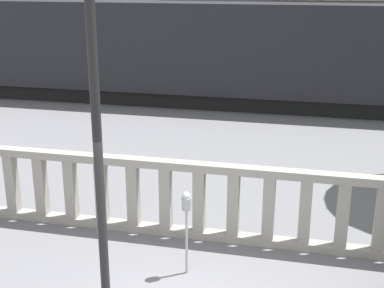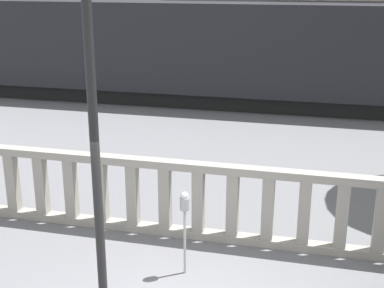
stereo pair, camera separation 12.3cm
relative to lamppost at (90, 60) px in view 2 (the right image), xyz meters
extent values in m
cube|color=gray|center=(1.11, 2.41, -3.46)|extent=(14.69, 0.24, 0.14)
cube|color=gray|center=(1.11, 2.41, -2.18)|extent=(14.69, 0.24, 0.14)
cube|color=gray|center=(-2.87, 2.41, -2.82)|extent=(0.20, 0.20, 1.14)
cube|color=gray|center=(-2.26, 2.41, -2.82)|extent=(0.20, 0.20, 1.14)
cube|color=gray|center=(-1.65, 2.41, -2.82)|extent=(0.20, 0.20, 1.14)
cube|color=gray|center=(-1.03, 2.41, -2.82)|extent=(0.20, 0.20, 1.14)
cube|color=gray|center=(-0.42, 2.41, -2.82)|extent=(0.20, 0.20, 1.14)
cube|color=gray|center=(0.19, 2.41, -2.82)|extent=(0.20, 0.20, 1.14)
cube|color=gray|center=(0.80, 2.41, -2.82)|extent=(0.20, 0.20, 1.14)
cube|color=gray|center=(1.41, 2.41, -2.82)|extent=(0.20, 0.20, 1.14)
cube|color=gray|center=(2.02, 2.41, -2.82)|extent=(0.20, 0.20, 1.14)
cube|color=gray|center=(2.64, 2.41, -2.82)|extent=(0.20, 0.20, 1.14)
cube|color=gray|center=(3.25, 2.41, -2.82)|extent=(0.20, 0.20, 1.14)
cube|color=gray|center=(3.86, 2.41, -2.82)|extent=(0.20, 0.20, 1.14)
cylinder|color=black|center=(0.00, 0.00, -0.30)|extent=(0.13, 0.13, 6.06)
cylinder|color=#99999E|center=(0.87, 1.20, -2.98)|extent=(0.04, 0.04, 1.10)
cylinder|color=gray|center=(0.87, 1.20, -2.34)|extent=(0.15, 0.15, 0.20)
sphere|color=#B2B7BC|center=(0.87, 1.20, -2.21)|extent=(0.13, 0.13, 0.13)
cube|color=black|center=(0.81, 12.73, -3.26)|extent=(27.05, 2.34, 0.55)
cube|color=black|center=(0.81, 12.73, -1.46)|extent=(27.60, 2.93, 3.04)
cube|color=black|center=(4.78, 27.54, -3.26)|extent=(28.17, 2.27, 0.55)
cube|color=black|center=(4.78, 27.54, -1.35)|extent=(28.75, 2.84, 3.27)
camera|label=1|loc=(2.66, -6.04, 1.02)|focal=50.00mm
camera|label=2|loc=(2.78, -6.01, 1.02)|focal=50.00mm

